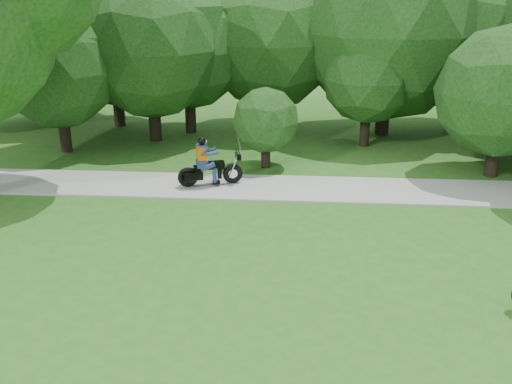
{
  "coord_description": "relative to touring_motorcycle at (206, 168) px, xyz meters",
  "views": [
    {
      "loc": [
        -1.07,
        -8.1,
        5.91
      ],
      "look_at": [
        -2.02,
        4.42,
        1.22
      ],
      "focal_mm": 40.0,
      "sensor_mm": 36.0,
      "label": 1
    }
  ],
  "objects": [
    {
      "name": "touring_motorcycle",
      "position": [
        0.0,
        0.0,
        0.0
      ],
      "size": [
        1.95,
        1.04,
        1.52
      ],
      "rotation": [
        0.0,
        0.0,
        0.32
      ],
      "color": "black",
      "rests_on": "walkway"
    },
    {
      "name": "tree_line",
      "position": [
        6.67,
        6.56,
        3.01
      ],
      "size": [
        39.93,
        11.98,
        7.52
      ],
      "color": "black",
      "rests_on": "ground"
    },
    {
      "name": "walkway",
      "position": [
        3.79,
        0.02,
        -0.58
      ],
      "size": [
        60.0,
        2.2,
        0.06
      ],
      "primitive_type": "cube",
      "color": "#969691",
      "rests_on": "ground"
    },
    {
      "name": "ground",
      "position": [
        3.79,
        -7.98,
        -0.61
      ],
      "size": [
        100.0,
        100.0,
        0.0
      ],
      "primitive_type": "plane",
      "color": "#28641C",
      "rests_on": "ground"
    }
  ]
}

